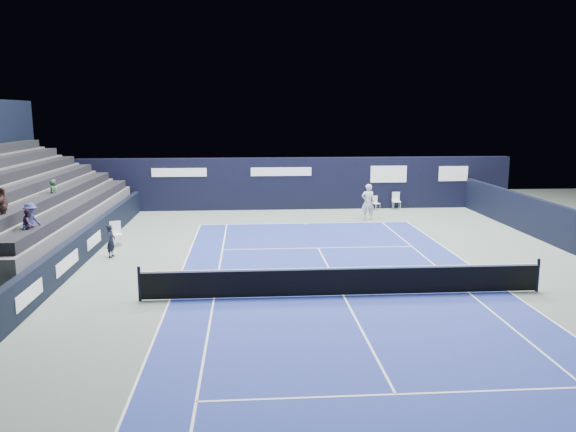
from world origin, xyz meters
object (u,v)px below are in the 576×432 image
Objects in this scene: folding_chair_back_a at (375,200)px; line_judge_chair at (116,232)px; tennis_net at (344,280)px; tennis_player at (368,202)px; folding_chair_back_b at (396,200)px.

folding_chair_back_a is 0.79× the size of line_judge_chair.
folding_chair_back_a is 16.46m from tennis_net.
folding_chair_back_b is at bearing 52.44° from tennis_player.
tennis_player is (-2.41, -3.14, 0.39)m from folding_chair_back_b.
folding_chair_back_b reaches higher than folding_chair_back_a.
folding_chair_back_a is at bearing 73.63° from tennis_net.
tennis_player is at bearing 74.54° from tennis_net.
folding_chair_back_a is 0.81× the size of folding_chair_back_b.
tennis_net reaches higher than folding_chair_back_b.
folding_chair_back_b is (1.28, 0.02, 0.04)m from folding_chair_back_a.
tennis_player reaches higher than folding_chair_back_b.
line_judge_chair is at bearing 139.28° from tennis_net.
tennis_player is (12.32, 5.09, 0.38)m from line_judge_chair.
tennis_net is (-4.64, -15.80, -0.05)m from folding_chair_back_a.
line_judge_chair reaches higher than folding_chair_back_b.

